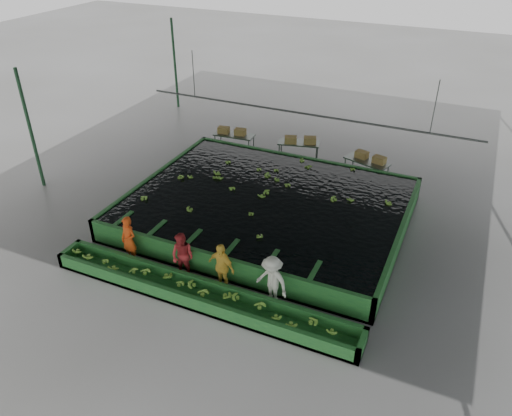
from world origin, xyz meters
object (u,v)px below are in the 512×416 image
at_px(flotation_tank, 267,208).
at_px(sorting_trough, 199,294).
at_px(box_stack_right, 370,160).
at_px(packing_table_right, 366,170).
at_px(worker_a, 129,240).
at_px(worker_c, 221,267).
at_px(box_stack_left, 232,134).
at_px(packing_table_mid, 298,151).
at_px(packing_table_left, 234,143).
at_px(worker_b, 183,256).
at_px(box_stack_mid, 300,143).
at_px(worker_d, 272,281).

bearing_deg(flotation_tank, sorting_trough, -90.00).
bearing_deg(box_stack_right, packing_table_right, -143.66).
bearing_deg(worker_a, worker_c, 11.39).
bearing_deg(box_stack_left, packing_table_mid, 6.88).
height_order(packing_table_mid, box_stack_left, box_stack_left).
height_order(flotation_tank, worker_c, worker_c).
bearing_deg(packing_table_left, worker_b, -73.04).
distance_m(worker_a, box_stack_mid, 9.89).
height_order(worker_b, packing_table_mid, worker_b).
bearing_deg(box_stack_mid, worker_d, -74.61).
relative_size(worker_a, worker_c, 1.01).
distance_m(flotation_tank, worker_c, 4.33).
relative_size(worker_b, packing_table_right, 0.84).
xyz_separation_m(box_stack_left, box_stack_mid, (3.34, 0.33, -0.01)).
distance_m(worker_b, packing_table_right, 9.73).
xyz_separation_m(sorting_trough, packing_table_mid, (-0.72, 10.45, 0.18)).
bearing_deg(sorting_trough, box_stack_right, 74.65).
bearing_deg(packing_table_right, sorting_trough, -104.88).
xyz_separation_m(worker_b, box_stack_mid, (0.39, 9.58, 0.06)).
distance_m(worker_b, box_stack_right, 9.84).
height_order(flotation_tank, worker_a, worker_a).
height_order(flotation_tank, packing_table_right, flotation_tank).
xyz_separation_m(packing_table_left, packing_table_mid, (3.12, 0.40, -0.00)).
relative_size(flotation_tank, worker_a, 5.99).
distance_m(worker_c, box_stack_left, 10.21).
relative_size(worker_d, box_stack_right, 1.23).
distance_m(box_stack_left, box_stack_mid, 3.36).
bearing_deg(worker_c, box_stack_mid, 108.07).
distance_m(worker_a, box_stack_left, 9.30).
bearing_deg(box_stack_mid, box_stack_left, -174.40).
relative_size(worker_d, box_stack_left, 1.24).
height_order(worker_a, packing_table_mid, worker_a).
bearing_deg(flotation_tank, box_stack_mid, 96.80).
bearing_deg(sorting_trough, flotation_tank, 90.00).
bearing_deg(box_stack_right, worker_d, -94.47).
height_order(worker_c, box_stack_right, worker_c).
height_order(worker_c, packing_table_right, worker_c).
xyz_separation_m(worker_c, box_stack_right, (2.38, 9.10, 0.05)).
xyz_separation_m(worker_d, box_stack_mid, (-2.64, 9.58, 0.03)).
distance_m(sorting_trough, box_stack_mid, 10.42).
xyz_separation_m(worker_a, packing_table_mid, (2.35, 9.65, -0.40)).
xyz_separation_m(sorting_trough, box_stack_right, (2.72, 9.90, 0.62)).
bearing_deg(box_stack_left, flotation_tank, -51.29).
bearing_deg(box_stack_right, worker_c, -104.63).
bearing_deg(packing_table_left, box_stack_mid, 5.98).
bearing_deg(flotation_tank, packing_table_mid, 97.64).
relative_size(flotation_tank, packing_table_left, 5.23).
xyz_separation_m(worker_c, worker_d, (1.66, 0.00, 0.01)).
relative_size(packing_table_mid, box_stack_left, 1.40).
height_order(packing_table_mid, box_stack_right, box_stack_right).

